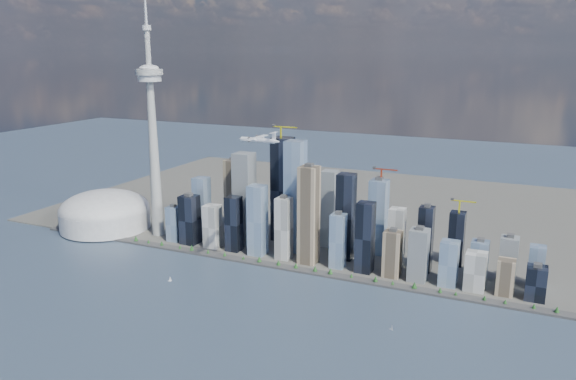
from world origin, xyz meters
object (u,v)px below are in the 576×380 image
at_px(needle_tower, 153,130).
at_px(airplane, 259,140).
at_px(dome_stadium, 105,212).
at_px(sailboat_west, 170,280).
at_px(sailboat_east, 392,328).

xyz_separation_m(needle_tower, airplane, (339.88, -170.09, 24.64)).
distance_m(needle_tower, airplane, 380.86).
relative_size(needle_tower, dome_stadium, 2.75).
height_order(needle_tower, dome_stadium, needle_tower).
bearing_deg(needle_tower, sailboat_west, -48.82).
height_order(dome_stadium, sailboat_east, dome_stadium).
relative_size(needle_tower, sailboat_east, 64.27).
bearing_deg(sailboat_east, sailboat_west, -157.62).
distance_m(dome_stadium, sailboat_west, 368.41).
relative_size(needle_tower, airplane, 7.52).
relative_size(sailboat_west, sailboat_east, 1.15).
bearing_deg(airplane, sailboat_west, -168.61).
xyz_separation_m(airplane, sailboat_east, (237.79, -42.83, -257.73)).
distance_m(dome_stadium, sailboat_east, 746.71).
distance_m(sailboat_west, sailboat_east, 403.78).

